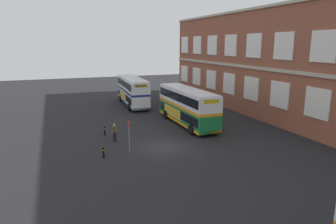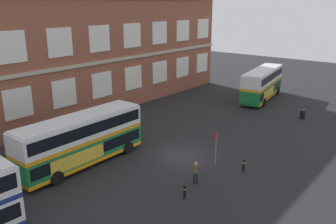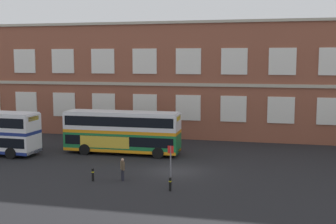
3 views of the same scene
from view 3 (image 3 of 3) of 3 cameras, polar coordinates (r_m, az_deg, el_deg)
ground_plane at (r=37.97m, az=1.70°, el=-6.88°), size 120.00×120.00×0.00m
brick_terminal_building at (r=52.95m, az=3.45°, el=4.08°), size 55.33×8.19×13.20m
double_decker_middle at (r=42.20m, az=-5.96°, el=-2.54°), size 11.02×2.95×4.07m
waiting_passenger at (r=33.20m, az=-5.90°, el=-7.27°), size 0.45×0.58×1.70m
bus_stand_flag at (r=32.59m, az=0.35°, el=-6.23°), size 0.44×0.10×2.70m
safety_bollard_west at (r=33.52m, az=-9.71°, el=-7.97°), size 0.19×0.19×0.95m
safety_bollard_east at (r=30.64m, az=0.28°, el=-9.30°), size 0.19×0.19×0.95m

